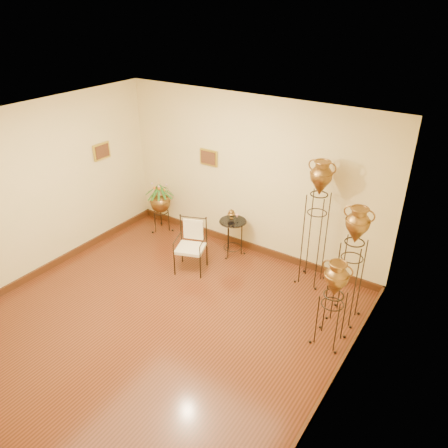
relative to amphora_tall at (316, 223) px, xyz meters
The scene contains 8 objects.
ground 2.77m from the amphora_tall, 122.64° to the right, with size 5.00×5.00×0.00m, color #612A17.
room_shell 2.63m from the amphora_tall, 122.84° to the right, with size 5.02×5.02×2.81m.
amphora_tall is the anchor object (origin of this frame).
amphora_mid 0.98m from the amphora_tall, 36.47° to the right, with size 0.53×0.53×1.80m.
amphora_short 1.46m from the amphora_tall, 56.39° to the right, with size 0.48×0.48×1.28m.
planter_urn 3.21m from the amphora_tall, behind, with size 0.75×0.75×1.14m.
armchair 2.09m from the amphora_tall, 155.66° to the right, with size 0.65×0.63×0.92m.
side_table 1.67m from the amphora_tall, behind, with size 0.50×0.50×0.86m.
Camera 1 is at (3.47, -3.55, 4.20)m, focal length 35.00 mm.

